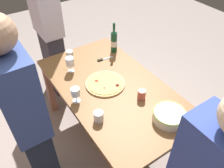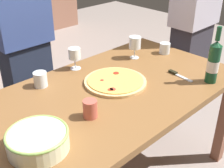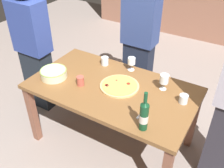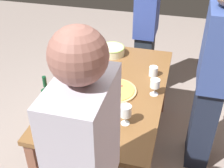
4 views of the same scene
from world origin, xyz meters
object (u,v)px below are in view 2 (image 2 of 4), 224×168
at_px(wine_glass_near_pizza, 75,55).
at_px(person_guest_left, 22,38).
at_px(pizza, 115,81).
at_px(dining_table, 112,102).
at_px(pizza_knife, 177,74).
at_px(wine_bottle, 214,62).
at_px(cup_spare, 165,48).
at_px(serving_bowl, 38,140).
at_px(wine_glass_by_bottle, 135,43).
at_px(cup_amber, 90,109).
at_px(cup_ceramic, 40,79).
at_px(person_host, 194,20).

height_order(wine_glass_near_pizza, person_guest_left, person_guest_left).
height_order(pizza, wine_glass_near_pizza, wine_glass_near_pizza).
relative_size(dining_table, pizza_knife, 8.62).
distance_m(pizza, wine_glass_near_pizza, 0.35).
bearing_deg(dining_table, wine_bottle, -35.73).
height_order(pizza_knife, person_guest_left, person_guest_left).
relative_size(pizza, cup_spare, 4.74).
distance_m(pizza, cup_spare, 0.60).
xyz_separation_m(serving_bowl, person_guest_left, (0.48, 0.97, 0.08)).
relative_size(wine_glass_near_pizza, wine_glass_by_bottle, 0.91).
bearing_deg(pizza_knife, cup_amber, 177.14).
height_order(cup_ceramic, pizza_knife, cup_ceramic).
relative_size(pizza, wine_glass_by_bottle, 2.37).
distance_m(cup_ceramic, pizza_knife, 0.85).
distance_m(serving_bowl, pizza_knife, 1.01).
height_order(cup_spare, pizza_knife, cup_spare).
height_order(pizza, wine_bottle, wine_bottle).
height_order(pizza, cup_ceramic, cup_ceramic).
bearing_deg(person_guest_left, wine_bottle, 19.63).
xyz_separation_m(dining_table, cup_ceramic, (-0.28, 0.32, 0.14)).
relative_size(wine_bottle, wine_glass_near_pizza, 2.39).
distance_m(cup_spare, person_guest_left, 1.04).
bearing_deg(wine_glass_near_pizza, wine_glass_by_bottle, -19.93).
bearing_deg(serving_bowl, wine_glass_near_pizza, 40.99).
bearing_deg(person_guest_left, serving_bowl, -34.03).
distance_m(cup_amber, cup_ceramic, 0.45).
bearing_deg(person_guest_left, wine_glass_near_pizza, 8.04).
bearing_deg(cup_spare, person_guest_left, 137.99).
height_order(cup_ceramic, person_guest_left, person_guest_left).
bearing_deg(pizza_knife, pizza, 150.64).
height_order(dining_table, person_host, person_host).
xyz_separation_m(serving_bowl, cup_amber, (0.31, 0.03, -0.00)).
xyz_separation_m(cup_spare, person_host, (0.45, 0.05, 0.11)).
bearing_deg(pizza_knife, cup_spare, 49.47).
distance_m(cup_amber, person_guest_left, 0.96).
bearing_deg(cup_ceramic, pizza, -39.24).
relative_size(serving_bowl, pizza_knife, 1.43).
height_order(wine_bottle, cup_ceramic, wine_bottle).
bearing_deg(serving_bowl, cup_spare, 12.42).
xyz_separation_m(dining_table, person_guest_left, (-0.11, 0.81, 0.22)).
xyz_separation_m(wine_bottle, wine_glass_by_bottle, (-0.06, 0.57, -0.02)).
height_order(pizza, person_host, person_host).
height_order(cup_amber, pizza_knife, cup_amber).
relative_size(serving_bowl, cup_spare, 3.35).
height_order(serving_bowl, pizza_knife, serving_bowl).
relative_size(wine_glass_near_pizza, cup_spare, 1.82).
bearing_deg(dining_table, cup_ceramic, 131.58).
height_order(wine_glass_by_bottle, pizza_knife, wine_glass_by_bottle).
distance_m(pizza_knife, person_guest_left, 1.12).
relative_size(person_host, person_guest_left, 1.02).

